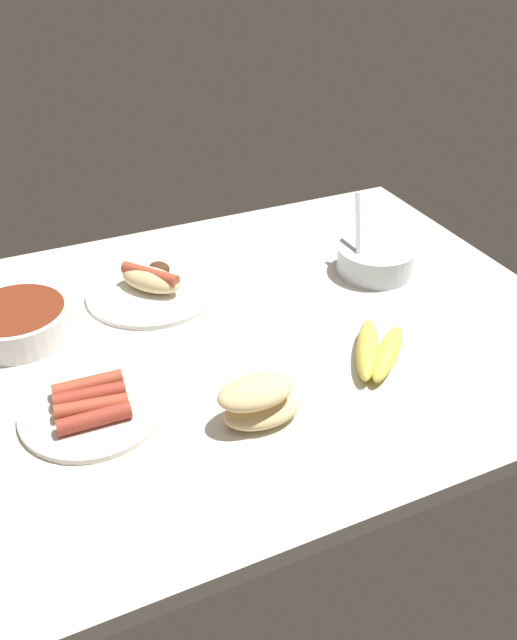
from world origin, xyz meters
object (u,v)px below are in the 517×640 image
object	(u,v)px
bowl_coleslaw	(375,258)
bowl_chili	(17,321)
plate_sausages	(92,407)
plate_hotdog_assembled	(152,286)
bread_stack	(259,402)
banana_bunch	(376,351)

from	to	relation	value
bowl_coleslaw	bowl_chili	distance (cm)	69.56
plate_sausages	plate_hotdog_assembled	distance (cm)	34.47
bread_stack	plate_sausages	bearing A→B (deg)	-28.05
plate_hotdog_assembled	banana_bunch	bearing A→B (deg)	128.11
plate_sausages	bowl_coleslaw	size ratio (longest dim) A/B	1.40
bread_stack	bowl_coleslaw	size ratio (longest dim) A/B	0.81
bowl_coleslaw	plate_hotdog_assembled	xyz separation A→B (cm)	(43.94, -10.53, -1.43)
plate_sausages	banana_bunch	bearing A→B (deg)	172.00
bread_stack	bowl_chili	size ratio (longest dim) A/B	0.68
banana_bunch	bread_stack	world-z (taller)	bread_stack
plate_hotdog_assembled	bowl_chili	world-z (taller)	plate_hotdog_assembled
bowl_chili	banana_bunch	bearing A→B (deg)	149.09
plate_hotdog_assembled	bowl_coleslaw	bearing A→B (deg)	166.52
plate_sausages	bowl_chili	bearing A→B (deg)	-74.20
bowl_coleslaw	bowl_chili	world-z (taller)	bowl_coleslaw
banana_bunch	bowl_chili	world-z (taller)	bowl_chili
plate_sausages	bowl_chili	size ratio (longest dim) A/B	1.17
bread_stack	bowl_coleslaw	bearing A→B (deg)	-142.40
plate_hotdog_assembled	bread_stack	bearing A→B (deg)	95.73
banana_bunch	plate_hotdog_assembled	world-z (taller)	plate_hotdog_assembled
banana_bunch	bowl_coleslaw	world-z (taller)	bowl_coleslaw
bowl_coleslaw	bowl_chili	size ratio (longest dim) A/B	0.83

